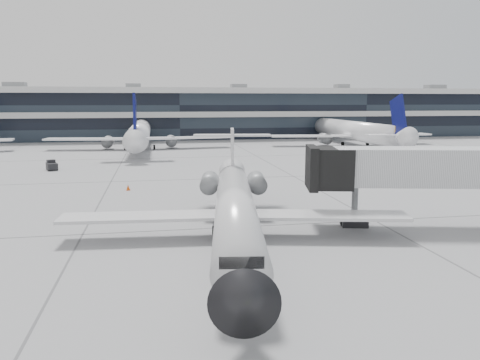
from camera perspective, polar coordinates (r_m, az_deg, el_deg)
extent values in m
plane|color=gray|center=(31.78, -0.42, -5.76)|extent=(220.00, 220.00, 0.00)
cube|color=black|center=(112.36, -7.64, 7.81)|extent=(170.00, 22.00, 10.00)
cylinder|color=silver|center=(27.89, -0.57, -3.62)|extent=(5.49, 21.43, 2.40)
cone|color=black|center=(16.54, 0.37, -13.12)|extent=(2.74, 2.81, 2.40)
cone|color=silver|center=(39.70, -0.95, 0.76)|extent=(2.67, 3.14, 2.28)
cube|color=silver|center=(29.36, -11.97, -4.40)|extent=(9.91, 3.05, 0.20)
cube|color=silver|center=(29.59, 10.67, -4.25)|extent=(10.03, 4.35, 0.20)
cylinder|color=slate|center=(34.97, -3.74, -0.33)|extent=(1.76, 3.18, 1.33)
cylinder|color=slate|center=(35.03, 2.07, -0.29)|extent=(1.76, 3.18, 1.33)
cube|color=silver|center=(38.92, -0.95, 3.35)|extent=(0.58, 2.32, 4.00)
cube|color=silver|center=(39.15, -0.96, 5.48)|extent=(6.53, 2.34, 0.14)
cylinder|color=black|center=(20.43, -0.02, -14.00)|extent=(0.23, 0.52, 0.50)
cylinder|color=black|center=(30.05, -3.19, -6.12)|extent=(0.29, 0.59, 0.57)
cylinder|color=black|center=(30.11, 1.91, -6.08)|extent=(0.29, 0.59, 0.57)
cube|color=#A8ABAD|center=(33.69, 22.77, 1.50)|extent=(13.63, 5.48, 2.48)
cube|color=black|center=(31.93, 11.13, 1.49)|extent=(3.08, 3.52, 2.67)
cylinder|color=slate|center=(32.70, 13.79, -3.18)|extent=(0.42, 0.42, 2.67)
cube|color=black|center=(32.94, 13.72, -4.88)|extent=(1.97, 1.68, 0.67)
cube|color=silver|center=(21.01, -0.79, -12.62)|extent=(1.53, 2.12, 0.78)
cube|color=black|center=(21.23, -0.72, -10.87)|extent=(1.11, 0.98, 0.44)
cylinder|color=black|center=(21.80, -1.96, -12.60)|extent=(0.24, 0.41, 0.38)
cylinder|color=black|center=(21.75, 0.62, -12.65)|extent=(0.24, 0.41, 0.38)
cylinder|color=black|center=(20.52, -2.29, -14.07)|extent=(0.24, 0.41, 0.38)
cylinder|color=black|center=(20.46, 0.47, -14.13)|extent=(0.24, 0.41, 0.38)
cone|color=#D74A0B|center=(45.80, -13.48, -0.88)|extent=(0.36, 0.36, 0.57)
cube|color=#D74A0B|center=(45.85, -13.46, -1.21)|extent=(0.50, 0.50, 0.03)
cube|color=black|center=(62.00, -21.96, 1.58)|extent=(1.75, 2.22, 0.79)
cube|color=black|center=(62.37, -22.05, 2.10)|extent=(1.19, 1.08, 0.44)
cylinder|color=black|center=(62.66, -22.48, 1.35)|extent=(0.28, 0.42, 0.39)
cylinder|color=black|center=(62.80, -21.60, 1.42)|extent=(0.28, 0.42, 0.39)
cylinder|color=black|center=(61.28, -22.28, 1.19)|extent=(0.28, 0.42, 0.39)
cylinder|color=black|center=(61.42, -21.39, 1.27)|extent=(0.28, 0.42, 0.39)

